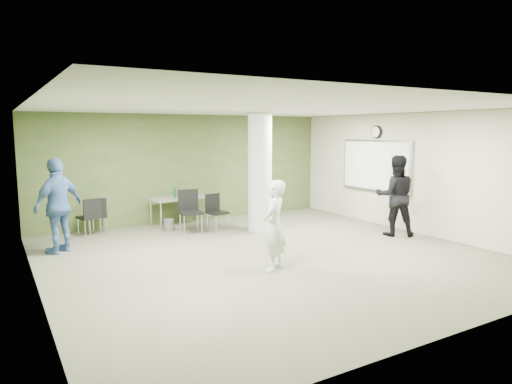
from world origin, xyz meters
TOP-DOWN VIEW (x-y plane):
  - floor at (0.00, 0.00)m, footprint 8.00×8.00m
  - ceiling at (0.00, 0.00)m, footprint 8.00×8.00m
  - wall_back at (0.00, 4.00)m, footprint 8.00×2.80m
  - wall_left at (-4.00, 0.00)m, footprint 0.02×8.00m
  - wall_right_cream at (4.00, 0.00)m, footprint 0.02×8.00m
  - column at (1.00, 2.00)m, footprint 0.56×0.56m
  - whiteboard at (3.92, 1.20)m, footprint 0.05×2.30m
  - wall_clock at (3.92, 1.20)m, footprint 0.06×0.32m
  - folding_table at (-0.42, 3.54)m, footprint 1.60×0.89m
  - wastebasket at (-0.90, 3.05)m, footprint 0.25×0.25m
  - chair_back_left at (-2.61, 3.43)m, footprint 0.53×0.53m
  - chair_back_right at (-2.43, 3.57)m, footprint 0.47×0.47m
  - chair_table_left at (-0.53, 2.65)m, footprint 0.57×0.57m
  - chair_table_right at (0.14, 2.65)m, footprint 0.51×0.51m
  - woman_white at (-0.40, -0.81)m, footprint 0.68×0.64m
  - man_black at (3.40, 0.01)m, footprint 1.13×1.08m
  - man_blue at (-3.40, 2.29)m, footprint 1.16×0.99m

SIDE VIEW (x-z plane):
  - floor at x=0.00m, z-range 0.00..0.00m
  - wastebasket at x=-0.90m, z-range 0.00..0.28m
  - chair_back_right at x=-2.43m, z-range 0.07..0.92m
  - chair_table_right at x=0.14m, z-range 0.07..0.94m
  - chair_back_left at x=-2.61m, z-range 0.07..0.94m
  - chair_table_left at x=-0.53m, z-range 0.09..1.10m
  - folding_table at x=-0.42m, z-range 0.19..1.15m
  - woman_white at x=-0.40m, z-range 0.00..1.56m
  - man_black at x=3.40m, z-range 0.00..1.83m
  - man_blue at x=-3.40m, z-range 0.00..1.86m
  - wall_back at x=0.00m, z-range 1.39..1.41m
  - wall_left at x=-4.00m, z-range 0.00..2.80m
  - wall_right_cream at x=4.00m, z-range 0.00..2.80m
  - column at x=1.00m, z-range 0.00..2.80m
  - whiteboard at x=3.92m, z-range 0.85..2.15m
  - wall_clock at x=3.92m, z-range 2.19..2.51m
  - ceiling at x=0.00m, z-range 2.80..2.80m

